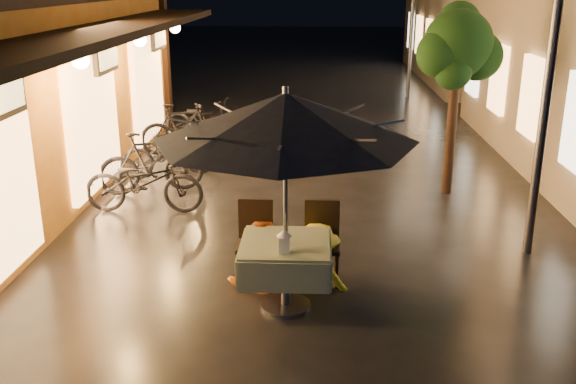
{
  "coord_description": "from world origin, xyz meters",
  "views": [
    {
      "loc": [
        0.14,
        -6.03,
        3.47
      ],
      "look_at": [
        -0.16,
        0.95,
        1.15
      ],
      "focal_mm": 40.0,
      "sensor_mm": 36.0,
      "label": 1
    }
  ],
  "objects_px": {
    "table_lantern": "(284,240)",
    "person_yellow": "(317,226)",
    "patio_umbrella": "(285,117)",
    "streetlamp_near": "(555,28)",
    "bicycle_0": "(144,182)",
    "person_orange": "(259,223)",
    "cafe_table": "(286,258)"
  },
  "relations": [
    {
      "from": "cafe_table",
      "to": "bicycle_0",
      "type": "xyz_separation_m",
      "value": [
        -2.34,
        2.98,
        -0.1
      ]
    },
    {
      "from": "cafe_table",
      "to": "patio_umbrella",
      "type": "height_order",
      "value": "patio_umbrella"
    },
    {
      "from": "person_orange",
      "to": "cafe_table",
      "type": "bearing_deg",
      "value": 104.61
    },
    {
      "from": "streetlamp_near",
      "to": "cafe_table",
      "type": "bearing_deg",
      "value": -152.48
    },
    {
      "from": "cafe_table",
      "to": "person_orange",
      "type": "bearing_deg",
      "value": 121.93
    },
    {
      "from": "patio_umbrella",
      "to": "bicycle_0",
      "type": "relative_size",
      "value": 1.49
    },
    {
      "from": "cafe_table",
      "to": "table_lantern",
      "type": "bearing_deg",
      "value": -90.0
    },
    {
      "from": "streetlamp_near",
      "to": "bicycle_0",
      "type": "xyz_separation_m",
      "value": [
        -5.5,
        1.34,
        -2.43
      ]
    },
    {
      "from": "streetlamp_near",
      "to": "bicycle_0",
      "type": "height_order",
      "value": "streetlamp_near"
    },
    {
      "from": "streetlamp_near",
      "to": "patio_umbrella",
      "type": "bearing_deg",
      "value": -152.48
    },
    {
      "from": "person_orange",
      "to": "person_yellow",
      "type": "height_order",
      "value": "person_orange"
    },
    {
      "from": "table_lantern",
      "to": "person_yellow",
      "type": "bearing_deg",
      "value": 67.15
    },
    {
      "from": "cafe_table",
      "to": "patio_umbrella",
      "type": "relative_size",
      "value": 0.36
    },
    {
      "from": "table_lantern",
      "to": "person_yellow",
      "type": "relative_size",
      "value": 0.17
    },
    {
      "from": "person_orange",
      "to": "streetlamp_near",
      "type": "bearing_deg",
      "value": -179.89
    },
    {
      "from": "patio_umbrella",
      "to": "person_yellow",
      "type": "distance_m",
      "value": 1.54
    },
    {
      "from": "streetlamp_near",
      "to": "patio_umbrella",
      "type": "xyz_separation_m",
      "value": [
        -3.16,
        -1.65,
        -0.77
      ]
    },
    {
      "from": "person_yellow",
      "to": "table_lantern",
      "type": "bearing_deg",
      "value": 78.39
    },
    {
      "from": "streetlamp_near",
      "to": "person_orange",
      "type": "height_order",
      "value": "streetlamp_near"
    },
    {
      "from": "streetlamp_near",
      "to": "patio_umbrella",
      "type": "distance_m",
      "value": 3.64
    },
    {
      "from": "patio_umbrella",
      "to": "table_lantern",
      "type": "height_order",
      "value": "patio_umbrella"
    },
    {
      "from": "patio_umbrella",
      "to": "table_lantern",
      "type": "bearing_deg",
      "value": -90.0
    },
    {
      "from": "streetlamp_near",
      "to": "person_yellow",
      "type": "bearing_deg",
      "value": -158.7
    },
    {
      "from": "person_yellow",
      "to": "bicycle_0",
      "type": "height_order",
      "value": "person_yellow"
    },
    {
      "from": "cafe_table",
      "to": "person_yellow",
      "type": "relative_size",
      "value": 0.66
    },
    {
      "from": "streetlamp_near",
      "to": "patio_umbrella",
      "type": "height_order",
      "value": "streetlamp_near"
    },
    {
      "from": "streetlamp_near",
      "to": "bicycle_0",
      "type": "relative_size",
      "value": 2.29
    },
    {
      "from": "patio_umbrella",
      "to": "bicycle_0",
      "type": "distance_m",
      "value": 4.14
    },
    {
      "from": "person_orange",
      "to": "person_yellow",
      "type": "xyz_separation_m",
      "value": [
        0.69,
        0.0,
        -0.03
      ]
    },
    {
      "from": "patio_umbrella",
      "to": "cafe_table",
      "type": "bearing_deg",
      "value": -90.0
    },
    {
      "from": "cafe_table",
      "to": "table_lantern",
      "type": "xyz_separation_m",
      "value": [
        0.0,
        -0.27,
        0.33
      ]
    },
    {
      "from": "streetlamp_near",
      "to": "cafe_table",
      "type": "distance_m",
      "value": 4.26
    }
  ]
}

